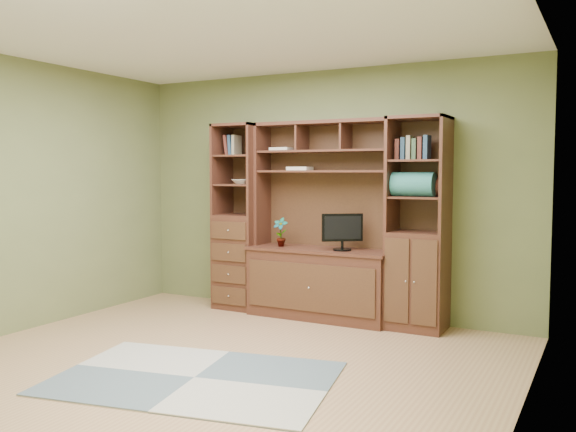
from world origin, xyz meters
The scene contains 11 objects.
room centered at (0.00, 0.00, 1.30)m, with size 4.60×4.10×2.64m.
center_hutch centered at (0.06, 1.73, 1.02)m, with size 1.54×0.53×2.05m, color #462318.
left_tower centered at (-0.94, 1.77, 1.02)m, with size 0.50×0.45×2.05m, color #462318.
right_tower centered at (1.08, 1.77, 1.02)m, with size 0.55×0.45×2.05m, color #462318.
rug centered at (0.04, -0.41, 0.01)m, with size 2.02×1.34×0.01m, color gray.
monitor centered at (0.33, 1.70, 0.99)m, with size 0.42×0.19×0.51m, color black.
orchid centered at (-0.39, 1.70, 0.88)m, with size 0.16×0.11×0.31m, color #A04B36.
magazines centered at (-0.22, 1.82, 1.56)m, with size 0.24×0.18×0.04m, color beige.
bowl centered at (-0.91, 1.77, 1.42)m, with size 0.21×0.21×0.05m, color beige.
blanket_teal centered at (1.05, 1.73, 1.41)m, with size 0.40×0.23×0.23m, color #2C746E.
blanket_red centered at (1.15, 1.85, 1.38)m, with size 0.32×0.18×0.18m, color brown.
Camera 1 is at (2.71, -3.96, 1.52)m, focal length 38.00 mm.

